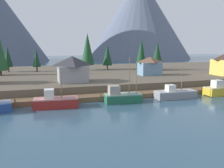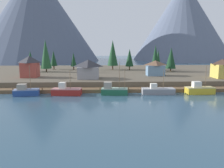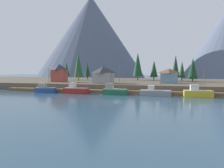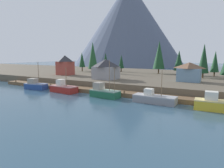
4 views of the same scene
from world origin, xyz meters
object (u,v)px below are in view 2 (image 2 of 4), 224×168
object	(u,v)px
conifer_far_right	(155,56)
fishing_boat_blue	(26,91)
conifer_back_left	(46,54)
conifer_centre	(158,58)
fishing_boat_red	(66,91)
conifer_far_left	(30,59)
fishing_boat_yellow	(199,90)
fishing_boat_grey	(158,91)
conifer_mid_left	(54,58)
conifer_back_right	(73,60)
fishing_boat_green	(113,90)
conifer_near_right	(171,58)
house_yellow	(222,68)
house_grey	(88,69)
house_red	(30,66)
conifer_near_left	(113,53)
house_blue	(155,68)
conifer_mid_right	(130,58)

from	to	relation	value
conifer_far_right	fishing_boat_blue	bearing A→B (deg)	-143.15
conifer_back_left	conifer_centre	xyz separation A→B (m)	(47.11, 6.25, -2.08)
fishing_boat_red	conifer_far_left	bearing A→B (deg)	124.39
fishing_boat_blue	fishing_boat_yellow	bearing A→B (deg)	-8.30
fishing_boat_grey	conifer_mid_left	world-z (taller)	conifer_mid_left
fishing_boat_red	conifer_back_right	xyz separation A→B (m)	(-3.00, 39.91, 5.93)
conifer_far_right	fishing_boat_green	bearing A→B (deg)	-120.43
conifer_near_right	conifer_far_right	xyz separation A→B (m)	(-6.91, -1.61, 0.79)
house_yellow	conifer_mid_left	bearing A→B (deg)	155.36
conifer_far_right	house_grey	bearing A→B (deg)	-145.61
fishing_boat_yellow	house_yellow	xyz separation A→B (m)	(12.78, 13.08, 4.53)
fishing_boat_yellow	house_yellow	size ratio (longest dim) A/B	1.24
house_red	house_yellow	distance (m)	64.15
house_red	conifer_centre	xyz separation A→B (m)	(48.75, 21.93, 1.41)
fishing_boat_yellow	conifer_back_right	size ratio (longest dim) A/B	1.03
conifer_near_right	conifer_far_right	size ratio (longest dim) A/B	0.89
fishing_boat_yellow	fishing_boat_green	bearing A→B (deg)	176.79
conifer_near_left	conifer_far_left	world-z (taller)	conifer_near_left
fishing_boat_red	house_yellow	size ratio (longest dim) A/B	1.27
fishing_boat_green	house_red	bearing A→B (deg)	152.95
fishing_boat_blue	conifer_centre	distance (m)	59.77
fishing_boat_grey	house_grey	world-z (taller)	house_grey
fishing_boat_grey	conifer_back_right	world-z (taller)	conifer_back_right
fishing_boat_grey	conifer_mid_left	bearing A→B (deg)	133.16
house_blue	conifer_far_right	world-z (taller)	conifer_far_right
fishing_boat_blue	conifer_back_right	distance (m)	41.22
conifer_back_right	conifer_centre	distance (m)	37.00
conifer_near_left	conifer_mid_right	xyz separation A→B (m)	(7.46, 0.92, -2.10)
fishing_boat_green	house_yellow	distance (m)	39.10
house_red	conifer_far_right	size ratio (longest dim) A/B	0.66
house_blue	house_red	size ratio (longest dim) A/B	0.89
conifer_back_right	conifer_far_left	world-z (taller)	conifer_far_left
house_grey	conifer_back_left	distance (m)	26.82
fishing_boat_grey	conifer_back_right	size ratio (longest dim) A/B	1.17
house_yellow	conifer_back_left	world-z (taller)	conifer_back_left
fishing_boat_red	conifer_centre	size ratio (longest dim) A/B	0.90
conifer_back_right	house_blue	bearing A→B (deg)	-32.67
fishing_boat_red	conifer_near_left	bearing A→B (deg)	74.10
conifer_centre	fishing_boat_red	bearing A→B (deg)	-131.11
conifer_far_right	fishing_boat_red	bearing A→B (deg)	-134.85
fishing_boat_red	conifer_far_right	size ratio (longest dim) A/B	0.72
fishing_boat_red	house_grey	xyz separation A→B (m)	(5.13, 13.47, 4.55)
fishing_boat_blue	house_blue	size ratio (longest dim) A/B	1.24
house_yellow	conifer_far_left	world-z (taller)	conifer_far_left
conifer_near_left	house_red	bearing A→B (deg)	-142.69
fishing_boat_yellow	conifer_near_right	world-z (taller)	conifer_near_right
house_yellow	conifer_centre	bearing A→B (deg)	120.66
conifer_back_left	conifer_far_right	bearing A→B (deg)	-1.93
fishing_boat_yellow	fishing_boat_grey	bearing A→B (deg)	176.08
house_red	conifer_centre	world-z (taller)	conifer_centre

